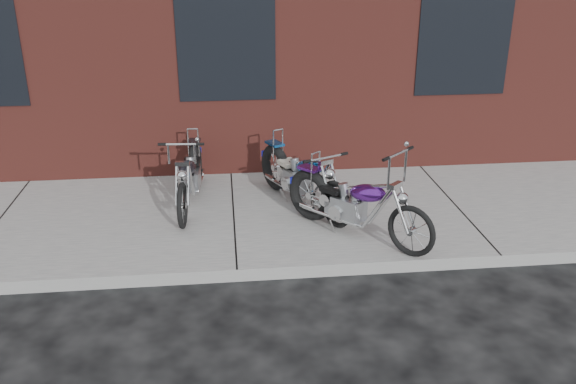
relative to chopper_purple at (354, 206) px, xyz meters
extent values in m
plane|color=black|center=(-1.43, -0.71, -0.53)|extent=(120.00, 120.00, 0.00)
cube|color=gray|center=(-1.43, 0.79, -0.46)|extent=(22.00, 3.00, 0.15)
torus|color=black|center=(-0.36, 0.40, -0.04)|extent=(0.55, 0.59, 0.67)
torus|color=black|center=(0.62, -0.69, -0.08)|extent=(0.46, 0.50, 0.61)
cube|color=gray|center=(0.04, -0.05, -0.05)|extent=(0.45, 0.45, 0.28)
ellipsoid|color=#561B86|center=(0.21, -0.24, 0.22)|extent=(0.53, 0.55, 0.29)
cube|color=black|center=(-0.12, 0.14, 0.13)|extent=(0.34, 0.35, 0.06)
cylinder|color=silver|center=(0.54, -0.61, 0.17)|extent=(0.21, 0.23, 0.50)
cylinder|color=silver|center=(0.47, -0.52, 0.79)|extent=(0.40, 0.37, 0.03)
cylinder|color=silver|center=(-0.31, 0.34, 0.31)|extent=(0.03, 0.03, 0.45)
cylinder|color=silver|center=(-0.02, 0.18, -0.18)|extent=(0.60, 0.66, 0.04)
torus|color=black|center=(-0.74, 1.44, -0.05)|extent=(0.41, 0.66, 0.67)
torus|color=black|center=(-0.11, 0.13, -0.08)|extent=(0.32, 0.57, 0.60)
cube|color=gray|center=(-0.49, 0.91, -0.06)|extent=(0.40, 0.45, 0.28)
ellipsoid|color=blue|center=(-0.37, 0.67, 0.21)|extent=(0.44, 0.57, 0.29)
cube|color=#BCB29F|center=(-0.59, 1.12, 0.13)|extent=(0.31, 0.33, 0.06)
cylinder|color=silver|center=(-0.16, 0.23, 0.16)|extent=(0.15, 0.26, 0.50)
cylinder|color=silver|center=(-0.21, 0.34, 0.46)|extent=(0.47, 0.25, 0.03)
cylinder|color=silver|center=(-0.71, 1.37, 0.31)|extent=(0.03, 0.03, 0.45)
cylinder|color=silver|center=(-0.47, 1.14, -0.18)|extent=(0.40, 0.77, 0.04)
torus|color=black|center=(-1.95, 1.71, -0.06)|extent=(0.18, 0.65, 0.65)
torus|color=black|center=(-2.07, 0.31, -0.09)|extent=(0.11, 0.59, 0.58)
cube|color=gray|center=(-2.00, 1.14, -0.07)|extent=(0.28, 0.38, 0.27)
ellipsoid|color=#222128|center=(-2.02, 0.89, 0.19)|extent=(0.27, 0.51, 0.28)
cube|color=black|center=(-1.98, 1.37, 0.11)|extent=(0.24, 0.27, 0.05)
cylinder|color=silver|center=(-2.06, 0.42, 0.15)|extent=(0.06, 0.26, 0.48)
cylinder|color=silver|center=(-2.05, 0.53, 0.63)|extent=(0.49, 0.07, 0.03)
cylinder|color=silver|center=(-1.96, 1.64, 0.28)|extent=(0.02, 0.02, 0.43)
cylinder|color=silver|center=(-1.88, 1.33, -0.18)|extent=(0.11, 0.81, 0.04)
camera|label=1|loc=(-1.50, -6.54, 2.91)|focal=38.00mm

